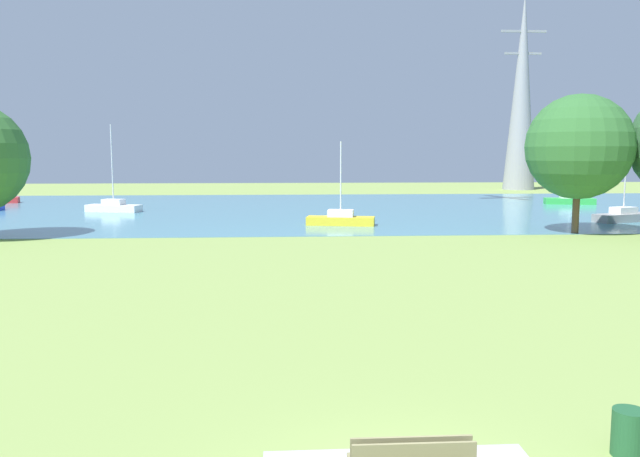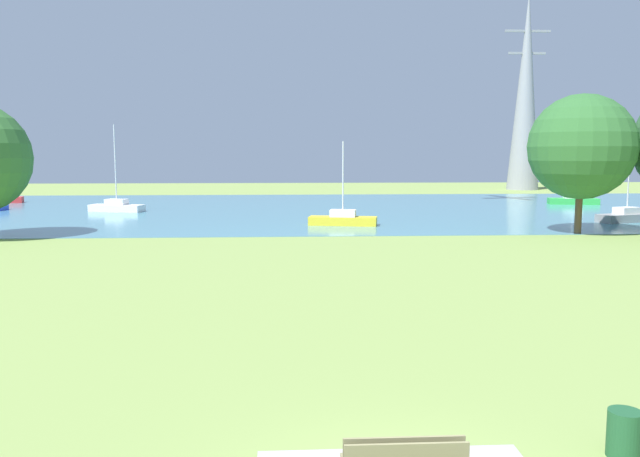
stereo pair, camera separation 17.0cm
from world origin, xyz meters
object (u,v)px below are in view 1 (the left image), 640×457
Objects in this scene: sailboat_green at (570,200)px; electricity_pylon at (522,92)px; sailboat_yellow at (341,219)px; sailboat_gray at (623,216)px; sailboat_white at (114,206)px; tree_west_far at (579,147)px; litter_bin at (629,433)px.

sailboat_green is 0.20× the size of electricity_pylon.
sailboat_gray is at bearing 2.66° from sailboat_yellow.
sailboat_gray is 16.72m from sailboat_green.
sailboat_white is (-40.28, 10.76, 0.03)m from sailboat_gray.
sailboat_green is 25.59m from tree_west_far.
tree_west_far is (14.56, -5.53, 5.05)m from sailboat_yellow.
litter_bin is at bearing -66.26° from sailboat_white.
litter_bin is 0.03× the size of electricity_pylon.
litter_bin is 40.90m from sailboat_gray.
sailboat_white reaches higher than sailboat_gray.
electricity_pylon reaches higher than litter_bin.
sailboat_green is (24.87, 17.34, -0.00)m from sailboat_yellow.
sailboat_green is at bearing -100.27° from electricity_pylon.
electricity_pylon is (4.78, 26.41, 13.29)m from sailboat_green.
litter_bin is at bearing -113.93° from tree_west_far.
sailboat_yellow reaches higher than litter_bin.
tree_west_far is (-6.81, -6.52, 5.06)m from sailboat_gray.
electricity_pylon is (8.28, 42.76, 13.29)m from sailboat_gray.
litter_bin is at bearing -109.67° from electricity_pylon.
litter_bin is 34.83m from sailboat_yellow.
tree_west_far is at bearing -114.27° from sailboat_green.
electricity_pylon is at bearing 72.97° from tree_west_far.
sailboat_yellow is 0.22× the size of electricity_pylon.
sailboat_gray is 10.71m from tree_west_far.
sailboat_green reaches higher than litter_bin.
litter_bin is 0.11× the size of sailboat_white.
sailboat_white is at bearing 113.74° from litter_bin.
electricity_pylon is (28.08, 78.55, 13.34)m from litter_bin.
electricity_pylon is (29.65, 43.75, 13.29)m from sailboat_yellow.
sailboat_gray is 0.93× the size of sailboat_green.
sailboat_white is 38.00m from tree_west_far.
litter_bin is 0.13× the size of sailboat_yellow.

